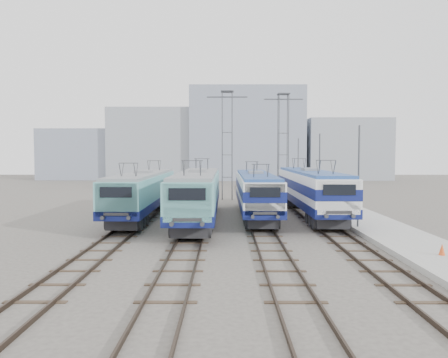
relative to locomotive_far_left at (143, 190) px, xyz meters
The scene contains 16 objects.
ground 10.60m from the locomotive_far_left, 49.37° to the right, with size 160.00×160.00×0.00m, color #514C47.
platform 17.07m from the locomotive_far_left, ahead, with size 4.00×70.00×0.30m, color #9E9E99.
locomotive_far_left is the anchor object (origin of this frame).
locomotive_center_left 5.01m from the locomotive_far_left, 25.99° to the right, with size 2.93×18.49×3.48m.
locomotive_center_right 9.01m from the locomotive_far_left, ahead, with size 2.73×17.28×3.25m.
locomotive_far_right 13.53m from the locomotive_far_left, ahead, with size 2.91×18.41×3.46m.
catenary_tower_west 16.28m from the locomotive_far_left, 64.47° to the left, with size 4.50×1.20×12.00m.
catenary_tower_east 21.34m from the locomotive_far_left, 50.61° to the left, with size 4.50×1.20×12.00m.
mast_front 16.48m from the locomotive_far_left, 20.91° to the right, with size 0.12×0.12×7.00m, color #3F4247.
mast_mid 16.58m from the locomotive_far_left, 21.78° to the left, with size 0.12×0.12×7.00m, color #3F4247.
mast_rear 23.79m from the locomotive_far_left, 49.75° to the left, with size 0.12×0.12×7.00m, color #3F4247.
safety_cone 22.01m from the locomotive_far_left, 39.67° to the right, with size 0.30×0.30×0.56m, color #DB4B1B.
building_west 54.83m from the locomotive_far_left, 97.63° to the left, with size 18.00×12.00×14.00m, color #8D949E.
building_center 55.61m from the locomotive_far_left, 78.77° to the left, with size 22.00×14.00×18.00m, color gray.
building_east 62.37m from the locomotive_far_left, 60.40° to the left, with size 16.00×12.00×12.00m, color #8D949E.
building_far_west 58.98m from the locomotive_far_left, 113.24° to the left, with size 14.00×10.00×10.00m, color gray.
Camera 1 is at (-0.18, -26.73, 5.13)m, focal length 35.00 mm.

